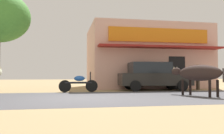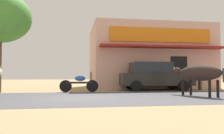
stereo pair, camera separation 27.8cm
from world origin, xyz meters
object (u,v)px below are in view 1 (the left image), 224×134
at_px(parked_hatchback_car, 153,76).
at_px(pedestrian_by_shop, 198,75).
at_px(parked_motorcycle, 79,83).
at_px(cow_far_dark, 198,73).

relative_size(parked_hatchback_car, pedestrian_by_shop, 2.71).
bearing_deg(pedestrian_by_shop, parked_motorcycle, -174.73).
bearing_deg(pedestrian_by_shop, cow_far_dark, -120.39).
relative_size(cow_far_dark, pedestrian_by_shop, 1.75).
bearing_deg(pedestrian_by_shop, parked_hatchback_car, 177.92).
xyz_separation_m(parked_motorcycle, pedestrian_by_shop, (7.21, 0.66, 0.44)).
distance_m(parked_hatchback_car, pedestrian_by_shop, 2.85).
height_order(parked_hatchback_car, cow_far_dark, parked_hatchback_car).
distance_m(parked_motorcycle, cow_far_dark, 5.91).
height_order(parked_hatchback_car, parked_motorcycle, parked_hatchback_car).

